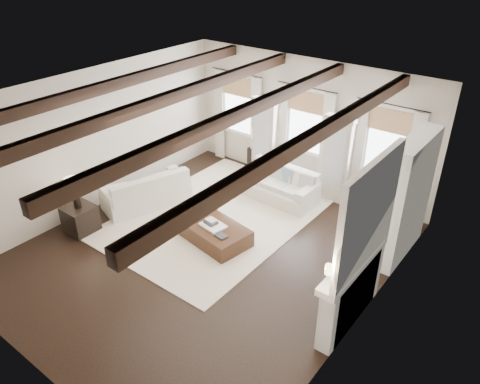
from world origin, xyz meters
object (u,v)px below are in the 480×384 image
Objects in this scene: sofa_back at (280,186)px; ottoman at (215,233)px; side_table_back at (257,157)px; sofa_left at (147,193)px; side_table_front at (80,219)px.

ottoman is at bearing -91.75° from sofa_back.
side_table_back is at bearing 121.25° from ottoman.
side_table_back is at bearing 75.24° from sofa_left.
sofa_back is at bearing 44.01° from sofa_left.
side_table_back is (-1.35, 3.36, 0.11)m from ottoman.
sofa_left is at bearing -104.76° from side_table_back.
side_table_front is (-2.61, -3.79, -0.03)m from sofa_back.
ottoman is (-0.07, -2.33, -0.14)m from sofa_back.
ottoman is 3.62m from side_table_back.
ottoman is at bearing -3.57° from sofa_left.
side_table_front is 4.97m from side_table_back.
side_table_back is (0.85, 3.22, -0.05)m from sofa_left.
side_table_front is at bearing -124.54° from sofa_back.
sofa_back is at bearing 97.65° from ottoman.
sofa_back is 4.61m from side_table_front.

